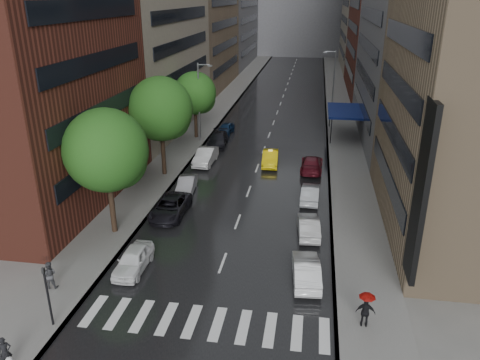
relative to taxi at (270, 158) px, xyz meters
The scene contains 19 objects.
ground 23.25m from the taxi, 92.96° to the right, with size 220.00×220.00×0.00m, color gray.
road 26.83m from the taxi, 92.56° to the left, with size 14.00×140.00×0.01m, color black.
sidewalk_left 28.68m from the taxi, 110.84° to the left, with size 4.00×140.00×0.15m, color gray.
sidewalk_right 27.92m from the taxi, 73.77° to the left, with size 4.00×140.00×0.15m, color gray.
crosswalk 25.23m from the taxi, 92.27° to the right, with size 13.15×2.80×0.01m.
buildings_right 38.95m from the taxi, 67.61° to the left, with size 8.05×109.10×36.00m.
tree_near 19.89m from the taxi, 120.89° to the right, with size 5.81×5.81×9.27m.
tree_mid 12.21m from the taxi, 155.45° to the right, with size 5.94×5.94×9.46m.
tree_far 13.57m from the taxi, 140.41° to the left, with size 5.01×5.01×7.98m.
taxi is the anchor object (origin of this frame).
parked_cars_left 8.14m from the taxi, 144.12° to the right, with size 2.49×35.42×1.59m.
parked_cars_right 10.68m from the taxi, 66.83° to the right, with size 2.22×24.17×1.48m.
ped_bag_walker 31.27m from the taxi, 107.33° to the right, with size 0.70×0.67×1.57m.
ped_black_umbrella 25.98m from the taxi, 114.19° to the right, with size 0.96×0.98×2.09m.
ped_red_umbrella 25.38m from the taxi, 73.19° to the right, with size 1.02×0.82×2.01m.
traffic_light 28.22m from the taxi, 108.20° to the right, with size 0.18×0.15×3.45m.
street_lamp_left 11.96m from the taxi, 142.69° to the left, with size 1.74×0.22×9.00m.
street_lamp_right 23.13m from the taxi, 73.34° to the left, with size 1.74×0.22×9.00m.
awning 14.34m from the taxi, 56.58° to the left, with size 4.00×8.00×3.12m.
Camera 1 is at (5.27, -21.75, 16.31)m, focal length 35.00 mm.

